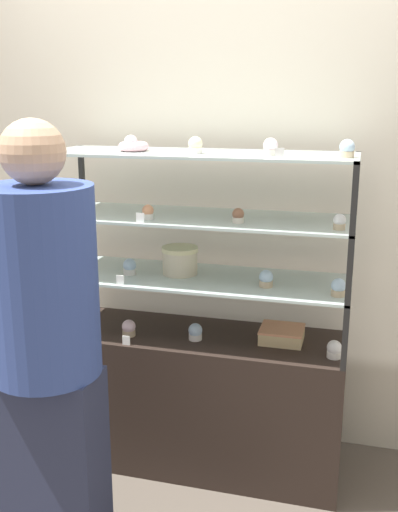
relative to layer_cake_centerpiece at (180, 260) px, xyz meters
name	(u,v)px	position (x,y,z in m)	size (l,w,h in m)	color
ground_plane	(199,459)	(0.10, -0.03, -1.04)	(20.00, 20.00, 0.00)	brown
back_wall	(218,195)	(0.10, 0.35, 0.26)	(8.00, 0.05, 2.60)	beige
display_base	(199,398)	(0.10, -0.03, -0.70)	(1.39, 0.46, 0.68)	black
display_riser_lower	(199,280)	(0.10, -0.03, -0.08)	(1.39, 0.46, 0.29)	black
display_riser_middle	(199,220)	(0.10, -0.03, 0.21)	(1.39, 0.46, 0.29)	black
display_riser_upper	(199,156)	(0.10, -0.03, 0.49)	(1.39, 0.46, 0.29)	black
layer_cake_centerpiece	(180,260)	(0.00, 0.00, 0.00)	(0.17, 0.17, 0.13)	beige
sheet_cake_frosted	(282,334)	(0.50, 0.00, -0.32)	(0.20, 0.18, 0.07)	#DBBC84
cupcake_0	(70,322)	(-0.53, -0.13, -0.32)	(0.07, 0.07, 0.08)	#CCB28C
cupcake_1	(129,328)	(-0.22, -0.13, -0.32)	(0.07, 0.07, 0.08)	#CCB28C
cupcake_2	(195,332)	(0.10, -0.09, -0.32)	(0.07, 0.07, 0.08)	white
cupcake_3	(334,350)	(0.74, -0.13, -0.32)	(0.07, 0.07, 0.08)	white
price_tag_0	(126,340)	(-0.19, -0.24, -0.33)	(0.04, 0.00, 0.04)	white
cupcake_4	(65,265)	(-0.54, -0.13, -0.03)	(0.06, 0.06, 0.08)	#CCB28C
cupcake_5	(130,267)	(-0.23, -0.07, -0.03)	(0.06, 0.06, 0.08)	white
cupcake_6	(266,279)	(0.43, -0.09, -0.03)	(0.06, 0.06, 0.08)	#CCB28C
cupcake_7	(338,288)	(0.74, -0.14, -0.03)	(0.06, 0.06, 0.08)	#CCB28C
price_tag_1	(120,280)	(-0.21, -0.24, -0.04)	(0.04, 0.00, 0.04)	white
cupcake_8	(65,206)	(-0.53, -0.11, 0.25)	(0.05, 0.05, 0.07)	white
cupcake_9	(148,212)	(-0.10, -0.15, 0.25)	(0.05, 0.05, 0.07)	white
cupcake_10	(238,216)	(0.30, -0.13, 0.25)	(0.05, 0.05, 0.07)	beige
cupcake_11	(340,222)	(0.73, -0.15, 0.25)	(0.05, 0.05, 0.07)	#CCB28C
price_tag_2	(140,218)	(-0.10, -0.24, 0.24)	(0.04, 0.00, 0.04)	white
cupcake_12	(57,143)	(-0.55, -0.12, 0.55)	(0.06, 0.06, 0.07)	beige
cupcake_13	(131,144)	(-0.21, -0.06, 0.55)	(0.06, 0.06, 0.07)	white
cupcake_14	(195,146)	(0.10, -0.09, 0.55)	(0.06, 0.06, 0.07)	white
cupcake_15	(270,147)	(0.43, -0.09, 0.55)	(0.06, 0.06, 0.07)	beige
cupcake_16	(347,149)	(0.74, -0.10, 0.55)	(0.06, 0.06, 0.07)	#CCB28C
price_tag_3	(280,154)	(0.49, -0.24, 0.53)	(0.04, 0.00, 0.04)	white
donut_glazed	(134,146)	(-0.20, -0.04, 0.53)	(0.14, 0.14, 0.04)	#EFB2BC
customer_figure	(46,341)	(-0.27, -0.80, -0.12)	(0.40, 0.40, 1.72)	#282D47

